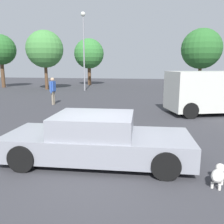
{
  "coord_description": "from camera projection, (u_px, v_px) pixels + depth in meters",
  "views": [
    {
      "loc": [
        1.37,
        -5.32,
        2.42
      ],
      "look_at": [
        -0.03,
        2.26,
        0.9
      ],
      "focal_mm": 37.47,
      "sensor_mm": 36.0,
      "label": 1
    }
  ],
  "objects": [
    {
      "name": "ground_plane",
      "position": [
        97.0,
        164.0,
        5.85
      ],
      "size": [
        80.0,
        80.0,
        0.0
      ],
      "primitive_type": "plane",
      "color": "#38383D"
    },
    {
      "name": "sedan_foreground",
      "position": [
        97.0,
        139.0,
        6.0
      ],
      "size": [
        4.78,
        2.14,
        1.23
      ],
      "rotation": [
        0.0,
        0.0,
        0.06
      ],
      "color": "gray",
      "rests_on": "ground_plane"
    },
    {
      "name": "dog",
      "position": [
        218.0,
        174.0,
        4.79
      ],
      "size": [
        0.4,
        0.63,
        0.4
      ],
      "rotation": [
        0.0,
        0.0,
        1.16
      ],
      "color": "white",
      "rests_on": "ground_plane"
    },
    {
      "name": "van_white",
      "position": [
        219.0,
        91.0,
        11.9
      ],
      "size": [
        5.45,
        3.51,
        2.16
      ],
      "rotation": [
        0.0,
        0.0,
        0.32
      ],
      "color": "silver",
      "rests_on": "ground_plane"
    },
    {
      "name": "pedestrian",
      "position": [
        53.0,
        89.0,
        14.7
      ],
      "size": [
        0.25,
        0.57,
        1.71
      ],
      "rotation": [
        0.0,
        0.0,
        6.25
      ],
      "color": "gray",
      "rests_on": "ground_plane"
    },
    {
      "name": "light_post_near",
      "position": [
        84.0,
        39.0,
        22.36
      ],
      "size": [
        0.44,
        0.44,
        7.42
      ],
      "color": "gray",
      "rests_on": "ground_plane"
    },
    {
      "name": "tree_back_left",
      "position": [
        201.0,
        49.0,
        24.89
      ],
      "size": [
        4.24,
        4.24,
        6.34
      ],
      "color": "brown",
      "rests_on": "ground_plane"
    },
    {
      "name": "tree_back_center",
      "position": [
        89.0,
        54.0,
        29.42
      ],
      "size": [
        3.72,
        3.72,
        5.8
      ],
      "color": "brown",
      "rests_on": "ground_plane"
    },
    {
      "name": "tree_back_right",
      "position": [
        45.0,
        49.0,
        23.82
      ],
      "size": [
        3.76,
        3.76,
        5.99
      ],
      "color": "brown",
      "rests_on": "ground_plane"
    },
    {
      "name": "tree_far_right",
      "position": [
        1.0,
        50.0,
        25.94
      ],
      "size": [
        3.33,
        3.33,
        5.87
      ],
      "color": "brown",
      "rests_on": "ground_plane"
    }
  ]
}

